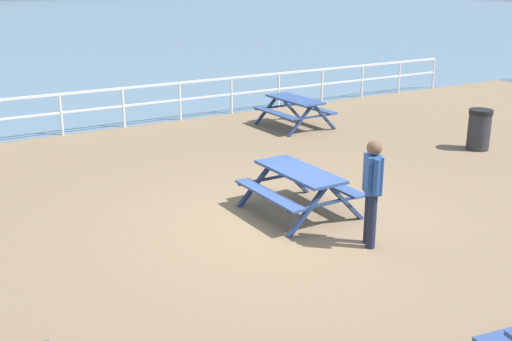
{
  "coord_description": "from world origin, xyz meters",
  "views": [
    {
      "loc": [
        -5.38,
        -8.11,
        3.98
      ],
      "look_at": [
        -0.24,
        0.47,
        0.8
      ],
      "focal_mm": 43.91,
      "sensor_mm": 36.0,
      "label": 1
    }
  ],
  "objects_px": {
    "picnic_table_mid_centre": "(299,181)",
    "visitor": "(372,186)",
    "picnic_table_far_right": "(295,105)",
    "litter_bin": "(479,129)"
  },
  "relations": [
    {
      "from": "picnic_table_mid_centre",
      "to": "visitor",
      "type": "height_order",
      "value": "visitor"
    },
    {
      "from": "visitor",
      "to": "litter_bin",
      "type": "relative_size",
      "value": 1.75
    },
    {
      "from": "picnic_table_mid_centre",
      "to": "visitor",
      "type": "relative_size",
      "value": 1.09
    },
    {
      "from": "visitor",
      "to": "picnic_table_far_right",
      "type": "bearing_deg",
      "value": -88.39
    },
    {
      "from": "picnic_table_far_right",
      "to": "litter_bin",
      "type": "distance_m",
      "value": 4.73
    },
    {
      "from": "picnic_table_mid_centre",
      "to": "picnic_table_far_right",
      "type": "relative_size",
      "value": 0.99
    },
    {
      "from": "picnic_table_far_right",
      "to": "litter_bin",
      "type": "height_order",
      "value": "litter_bin"
    },
    {
      "from": "picnic_table_mid_centre",
      "to": "picnic_table_far_right",
      "type": "height_order",
      "value": "same"
    },
    {
      "from": "picnic_table_far_right",
      "to": "visitor",
      "type": "distance_m",
      "value": 7.69
    },
    {
      "from": "picnic_table_far_right",
      "to": "visitor",
      "type": "relative_size",
      "value": 1.11
    }
  ]
}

